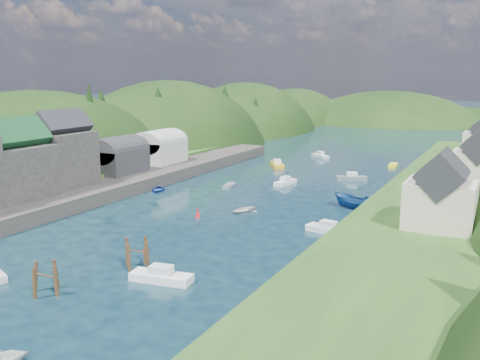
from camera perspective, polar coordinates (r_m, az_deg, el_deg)
The scene contains 14 objects.
ground at distance 94.62m, azimuth 6.15°, elevation -0.04°, with size 600.00×600.00×0.00m, color black.
hillside_left at distance 138.95m, azimuth -7.56°, elevation 0.22°, with size 44.00×245.56×52.00m.
far_hills at distance 215.00m, azimuth 18.56°, elevation 2.93°, with size 103.00×68.00×44.00m.
hill_trees at distance 105.97m, azimuth 9.36°, elevation 7.18°, with size 91.54×153.31×11.95m.
quay_left at distance 82.52m, azimuth -17.63°, elevation -1.50°, with size 12.00×110.00×2.00m, color #2D2B28.
terrace_left_grass at distance 87.49m, azimuth -20.89°, elevation -0.84°, with size 12.00×110.00×2.50m, color #234719.
boat_sheds at distance 97.05m, azimuth -10.71°, elevation 3.27°, with size 7.00×21.00×7.50m.
terrace_right at distance 78.93m, azimuth 20.57°, elevation -2.12°, with size 16.00×120.00×2.40m, color #234719.
right_bank_cottages at distance 85.97m, azimuth 23.47°, elevation 1.88°, with size 9.00×59.24×8.41m.
piling_cluster_near at distance 49.44m, azimuth -20.02°, elevation -10.14°, with size 2.91×2.74×3.30m.
piling_cluster_far at distance 53.03m, azimuth -10.89°, elevation -8.03°, with size 2.96×2.79×3.54m.
channel_buoy_near at distance 57.70m, azimuth -10.06°, elevation -7.14°, with size 0.70×0.70×1.10m.
channel_buoy_far at distance 70.57m, azimuth -4.52°, elevation -3.56°, with size 0.70×0.70×1.10m.
moored_boats at distance 68.52m, azimuth -4.00°, elevation -3.85°, with size 37.31×96.71×2.39m.
Camera 1 is at (33.49, -36.51, 18.64)m, focal length 40.00 mm.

